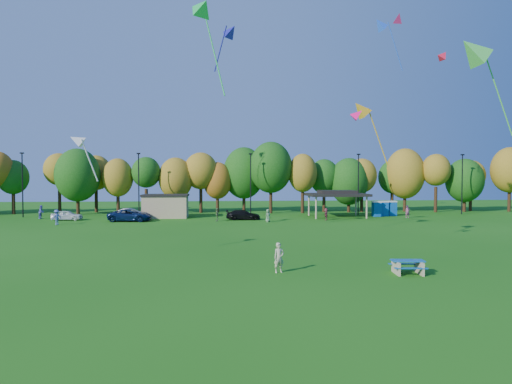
{
  "coord_description": "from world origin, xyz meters",
  "views": [
    {
      "loc": [
        -2.43,
        -26.07,
        5.78
      ],
      "look_at": [
        0.1,
        6.0,
        4.66
      ],
      "focal_mm": 32.0,
      "sensor_mm": 36.0,
      "label": 1
    }
  ],
  "objects": [
    {
      "name": "kite_5",
      "position": [
        16.87,
        28.12,
        24.04
      ],
      "size": [
        4.06,
        2.01,
        6.62
      ],
      "color": "blue"
    },
    {
      "name": "kite_flyer",
      "position": [
        1.07,
        0.83,
        0.9
      ],
      "size": [
        0.76,
        0.62,
        1.8
      ],
      "primitive_type": "imported",
      "rotation": [
        0.0,
        0.0,
        0.33
      ],
      "color": "#BFB48F",
      "rests_on": "ground"
    },
    {
      "name": "far_person_4",
      "position": [
        -26.6,
        37.66,
        0.92
      ],
      "size": [
        0.84,
        1.0,
        1.83
      ],
      "primitive_type": "imported",
      "rotation": [
        0.0,
        0.0,
        1.39
      ],
      "color": "#5F57C0",
      "rests_on": "ground"
    },
    {
      "name": "kite_14",
      "position": [
        9.18,
        11.02,
        11.27
      ],
      "size": [
        3.42,
        1.53,
        5.61
      ],
      "color": "gold"
    },
    {
      "name": "car_b",
      "position": [
        -14.14,
        34.78,
        0.77
      ],
      "size": [
        4.84,
        2.18,
        1.54
      ],
      "primitive_type": "imported",
      "rotation": [
        0.0,
        0.0,
        1.69
      ],
      "color": "gray",
      "rests_on": "ground"
    },
    {
      "name": "far_person_1",
      "position": [
        -21.77,
        29.46,
        0.91
      ],
      "size": [
        1.32,
        1.28,
        1.81
      ],
      "primitive_type": "imported",
      "rotation": [
        0.0,
        0.0,
        3.88
      ],
      "color": "#5666BF",
      "rests_on": "ground"
    },
    {
      "name": "car_a",
      "position": [
        -22.4,
        35.06,
        0.66
      ],
      "size": [
        3.89,
        1.57,
        1.33
      ],
      "primitive_type": "imported",
      "rotation": [
        0.0,
        0.0,
        1.57
      ],
      "color": "white",
      "rests_on": "ground"
    },
    {
      "name": "car_c",
      "position": [
        -13.9,
        33.08,
        0.77
      ],
      "size": [
        5.72,
        3.04,
        1.53
      ],
      "primitive_type": "imported",
      "rotation": [
        0.0,
        0.0,
        1.48
      ],
      "color": "#0C1F4C",
      "rests_on": "ground"
    },
    {
      "name": "far_person_3",
      "position": [
        23.42,
        34.97,
        0.87
      ],
      "size": [
        0.69,
        0.51,
        1.74
      ],
      "primitive_type": "imported",
      "rotation": [
        0.0,
        0.0,
        0.15
      ],
      "color": "#AC517B",
      "rests_on": "ground"
    },
    {
      "name": "utility_building",
      "position": [
        -10.0,
        38.0,
        1.64
      ],
      "size": [
        6.3,
        4.3,
        3.25
      ],
      "color": "tan",
      "rests_on": "ground"
    },
    {
      "name": "kite_7",
      "position": [
        16.35,
        21.27,
        22.49
      ],
      "size": [
        1.2,
        1.59,
        1.54
      ],
      "color": "#D5236A"
    },
    {
      "name": "pavilion",
      "position": [
        14.0,
        37.0,
        3.23
      ],
      "size": [
        8.2,
        6.2,
        3.77
      ],
      "color": "tan",
      "rests_on": "ground"
    },
    {
      "name": "porta_potties",
      "position": [
        21.2,
        37.93,
        1.1
      ],
      "size": [
        3.75,
        1.97,
        2.18
      ],
      "color": "#0D50AA",
      "rests_on": "ground"
    },
    {
      "name": "kite_1",
      "position": [
        21.23,
        21.0,
        18.59
      ],
      "size": [
        1.69,
        1.4,
        1.46
      ],
      "color": "red"
    },
    {
      "name": "kite_0",
      "position": [
        -4.09,
        9.52,
        18.51
      ],
      "size": [
        3.52,
        4.06,
        7.61
      ],
      "color": "green"
    },
    {
      "name": "picnic_table",
      "position": [
        8.61,
        -0.11,
        0.48
      ],
      "size": [
        2.04,
        1.75,
        0.82
      ],
      "rotation": [
        0.0,
        0.0,
        -0.1
      ],
      "color": "tan",
      "rests_on": "ground"
    },
    {
      "name": "far_person_5",
      "position": [
        11.44,
        32.68,
        0.79
      ],
      "size": [
        0.89,
        1.54,
        1.58
      ],
      "primitive_type": "imported",
      "rotation": [
        0.0,
        0.0,
        4.4
      ],
      "color": "#8D3A4B",
      "rests_on": "ground"
    },
    {
      "name": "far_person_2",
      "position": [
        -2.82,
        32.32,
        0.84
      ],
      "size": [
        0.45,
        1.0,
        1.69
      ],
      "primitive_type": "imported",
      "rotation": [
        0.0,
        0.0,
        4.67
      ],
      "color": "#577145",
      "rests_on": "ground"
    },
    {
      "name": "kite_10",
      "position": [
        -12.07,
        5.59,
        8.14
      ],
      "size": [
        2.14,
        1.09,
        3.43
      ],
      "color": "silver"
    },
    {
      "name": "kite_4",
      "position": [
        16.82,
        7.54,
        15.3
      ],
      "size": [
        4.99,
        2.51,
        8.06
      ],
      "color": "green"
    },
    {
      "name": "far_person_0",
      "position": [
        3.57,
        30.81,
        0.81
      ],
      "size": [
        0.95,
        0.89,
        1.63
      ],
      "primitive_type": "imported",
      "rotation": [
        0.0,
        0.0,
        0.64
      ],
      "color": "#6C9465",
      "rests_on": "ground"
    },
    {
      "name": "ground",
      "position": [
        0.0,
        0.0,
        0.0
      ],
      "size": [
        160.0,
        160.0,
        0.0
      ],
      "primitive_type": "plane",
      "color": "#19600F",
      "rests_on": "ground"
    },
    {
      "name": "tree_line",
      "position": [
        -1.03,
        45.51,
        5.91
      ],
      "size": [
        93.57,
        10.55,
        11.15
      ],
      "color": "black",
      "rests_on": "ground"
    },
    {
      "name": "lamp_posts",
      "position": [
        2.0,
        40.0,
        4.9
      ],
      "size": [
        64.5,
        0.25,
        9.09
      ],
      "color": "black",
      "rests_on": "ground"
    },
    {
      "name": "kite_12",
      "position": [
        -1.47,
        14.9,
        18.63
      ],
      "size": [
        2.6,
        2.35,
        4.58
      ],
      "color": "navy"
    },
    {
      "name": "kite_6",
      "position": [
        8.02,
        7.93,
        10.45
      ],
      "size": [
        1.44,
        1.21,
        1.25
      ],
      "color": "#FE0E6A"
    },
    {
      "name": "car_d",
      "position": [
        0.6,
        34.01,
        0.66
      ],
      "size": [
        4.56,
        1.9,
        1.32
      ],
      "primitive_type": "imported",
      "rotation": [
        0.0,
        0.0,
        1.58
      ],
      "color": "black",
      "rests_on": "ground"
    }
  ]
}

